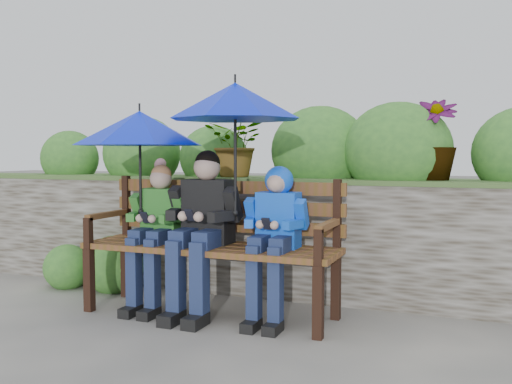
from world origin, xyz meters
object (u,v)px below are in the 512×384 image
at_px(boy_middle, 202,223).
at_px(umbrella_left, 140,128).
at_px(umbrella_right, 235,101).
at_px(boy_left, 156,226).
at_px(boy_right, 275,227).
at_px(park_bench, 214,236).

bearing_deg(boy_middle, umbrella_left, 179.36).
xyz_separation_m(umbrella_left, umbrella_right, (0.83, -0.00, 0.18)).
distance_m(boy_left, umbrella_left, 0.79).
relative_size(boy_middle, boy_right, 1.10).
bearing_deg(umbrella_left, boy_middle, -0.64).
height_order(boy_left, umbrella_right, umbrella_right).
height_order(umbrella_left, umbrella_right, umbrella_right).
bearing_deg(boy_right, boy_left, -179.26).
bearing_deg(park_bench, umbrella_left, -170.71).
bearing_deg(park_bench, umbrella_right, -24.70).
height_order(park_bench, boy_left, boy_left).
bearing_deg(boy_middle, boy_left, 178.35).
bearing_deg(boy_left, boy_right, 0.74).
bearing_deg(umbrella_right, boy_right, 4.38).
height_order(boy_left, umbrella_left, umbrella_left).
relative_size(boy_middle, umbrella_left, 1.22).
distance_m(boy_right, umbrella_left, 1.35).
bearing_deg(park_bench, boy_right, -8.66).
xyz_separation_m(boy_left, boy_right, (0.99, 0.01, 0.04)).
height_order(boy_middle, boy_right, boy_middle).
bearing_deg(park_bench, boy_middle, -117.64).
bearing_deg(umbrella_left, boy_left, 2.44).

